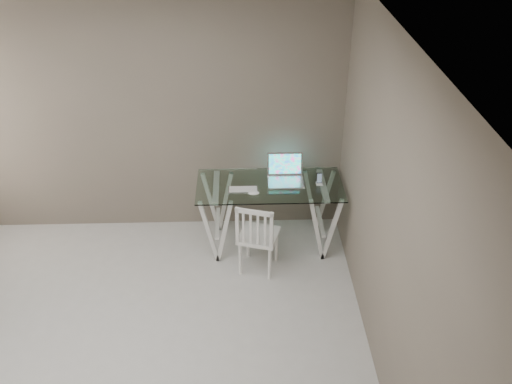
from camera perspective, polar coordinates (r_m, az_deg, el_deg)
room at (r=3.93m, az=-15.74°, el=-1.03°), size 4.50×4.52×2.71m
desk at (r=6.04m, az=1.33°, el=-2.23°), size 1.50×0.70×0.75m
chair at (r=5.62m, az=0.10°, el=-4.35°), size 0.46×0.46×0.82m
laptop at (r=5.92m, az=2.96°, el=1.78°), size 0.37×0.32×0.26m
keyboard at (r=5.76m, az=-1.29°, el=0.26°), size 0.30×0.13×0.01m
mouse at (r=5.68m, az=-0.24°, el=-0.10°), size 0.11×0.07×0.04m
phone_dock at (r=5.88m, az=6.35°, el=1.08°), size 0.07×0.07×0.12m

